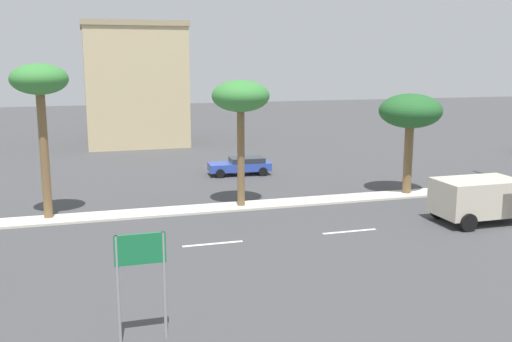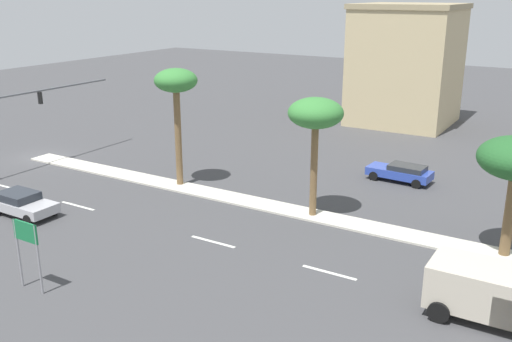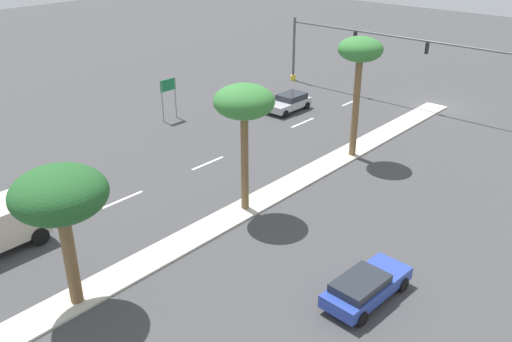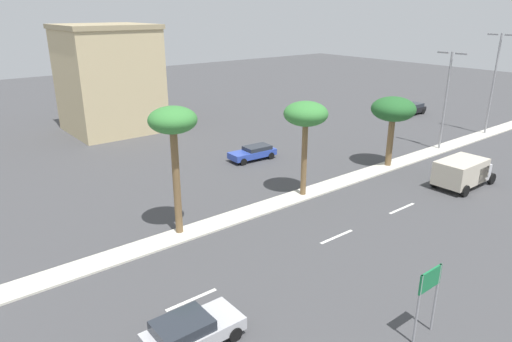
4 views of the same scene
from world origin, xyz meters
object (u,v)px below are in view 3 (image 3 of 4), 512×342
at_px(sedan_silver_front, 289,102).
at_px(palm_tree_rear, 360,55).
at_px(traffic_signal_gantry, 345,47).
at_px(directional_road_sign, 168,91).
at_px(sedan_blue_trailing, 366,286).
at_px(palm_tree_leading, 60,196).
at_px(palm_tree_front, 244,105).

bearing_deg(sedan_silver_front, palm_tree_rear, 153.22).
bearing_deg(traffic_signal_gantry, directional_road_sign, 69.06).
height_order(sedan_blue_trailing, sedan_silver_front, sedan_silver_front).
xyz_separation_m(palm_tree_rear, sedan_silver_front, (9.18, -4.63, -6.18)).
bearing_deg(palm_tree_leading, traffic_signal_gantry, -75.38).
relative_size(sedan_blue_trailing, sedan_silver_front, 1.10).
xyz_separation_m(traffic_signal_gantry, palm_tree_front, (-8.52, 22.60, 1.96)).
height_order(palm_tree_rear, sedan_silver_front, palm_tree_rear).
relative_size(traffic_signal_gantry, palm_tree_rear, 2.58).
relative_size(traffic_signal_gantry, directional_road_sign, 6.21).
distance_m(traffic_signal_gantry, sedan_silver_front, 8.36).
bearing_deg(palm_tree_rear, palm_tree_front, 87.83).
bearing_deg(sedan_blue_trailing, traffic_signal_gantry, -54.80).
relative_size(palm_tree_front, sedan_silver_front, 1.70).
xyz_separation_m(directional_road_sign, sedan_blue_trailing, (-23.67, 9.39, -1.70)).
distance_m(palm_tree_rear, palm_tree_leading, 21.10).
distance_m(palm_tree_leading, sedan_silver_front, 27.51).
bearing_deg(directional_road_sign, sedan_silver_front, -125.49).
height_order(traffic_signal_gantry, directional_road_sign, traffic_signal_gantry).
bearing_deg(directional_road_sign, palm_tree_rear, -167.11).
bearing_deg(sedan_blue_trailing, directional_road_sign, -21.63).
xyz_separation_m(palm_tree_rear, palm_tree_front, (0.39, 10.34, -0.81)).
xyz_separation_m(palm_tree_front, palm_tree_leading, (-0.16, 10.68, -1.03)).
bearing_deg(palm_tree_leading, palm_tree_rear, -90.63).
distance_m(palm_tree_front, palm_tree_leading, 10.73).
relative_size(directional_road_sign, sedan_silver_front, 0.80).
relative_size(palm_tree_front, palm_tree_leading, 1.15).
bearing_deg(traffic_signal_gantry, palm_tree_front, 110.65).
relative_size(traffic_signal_gantry, sedan_blue_trailing, 4.52).
bearing_deg(directional_road_sign, sedan_blue_trailing, 158.37).
height_order(traffic_signal_gantry, sedan_silver_front, traffic_signal_gantry).
bearing_deg(palm_tree_leading, sedan_silver_front, -70.78).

